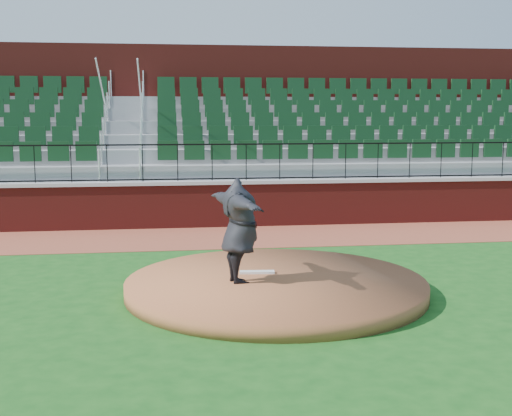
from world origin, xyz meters
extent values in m
plane|color=#154B15|center=(0.00, 0.00, 0.00)|extent=(90.00, 90.00, 0.00)
cube|color=brown|center=(0.00, 5.40, 0.01)|extent=(34.00, 3.20, 0.01)
cube|color=maroon|center=(0.00, 7.00, 0.60)|extent=(34.00, 0.35, 1.20)
cube|color=#B7B7B7|center=(0.00, 7.00, 1.25)|extent=(34.00, 0.45, 0.10)
cube|color=maroon|center=(0.00, 12.52, 2.75)|extent=(34.00, 0.50, 5.50)
cylinder|color=brown|center=(0.14, -0.08, 0.12)|extent=(5.30, 5.30, 0.25)
cube|color=white|center=(-0.13, 0.40, 0.27)|extent=(0.65, 0.21, 0.04)
imported|color=black|center=(-0.52, -0.21, 1.16)|extent=(1.12, 2.32, 1.82)
camera|label=1|loc=(-1.77, -11.44, 3.17)|focal=46.93mm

